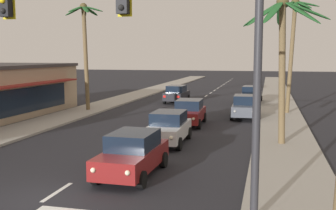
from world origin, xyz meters
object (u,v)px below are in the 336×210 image
sedan_parked_nearest_kerb (251,95)px  palm_right_second (283,37)px  palm_left_second (85,37)px  sedan_fifth_in_queue (189,112)px  traffic_signal_mast (129,25)px  sedan_third_in_queue (168,127)px  palm_right_third (293,29)px  sedan_lead_at_stop_bar (133,154)px  sedan_parked_mid_kerb (245,106)px  sedan_oncoming_far (177,94)px

sedan_parked_nearest_kerb → palm_right_second: 18.96m
palm_left_second → sedan_fifth_in_queue: bearing=-25.4°
traffic_signal_mast → sedan_fifth_in_queue: size_ratio=2.54×
sedan_third_in_queue → palm_right_third: 15.31m
sedan_lead_at_stop_bar → sedan_fifth_in_queue: same height
traffic_signal_mast → sedan_third_in_queue: (-1.21, 9.56, -4.60)m
sedan_parked_nearest_kerb → palm_right_third: 9.29m
sedan_third_in_queue → sedan_parked_nearest_kerb: same height
sedan_lead_at_stop_bar → sedan_parked_mid_kerb: size_ratio=1.00×
sedan_lead_at_stop_bar → sedan_fifth_in_queue: size_ratio=1.00×
sedan_fifth_in_queue → sedan_third_in_queue: bearing=-89.7°
sedan_fifth_in_queue → sedan_parked_nearest_kerb: (3.52, 13.11, 0.00)m
sedan_fifth_in_queue → palm_right_third: palm_right_third is taller
sedan_parked_mid_kerb → palm_right_second: palm_right_second is taller
sedan_parked_mid_kerb → traffic_signal_mast: bearing=-96.4°
sedan_fifth_in_queue → palm_left_second: 11.75m
palm_right_third → sedan_third_in_queue: bearing=-118.5°
sedan_oncoming_far → sedan_parked_nearest_kerb: 7.17m
sedan_parked_mid_kerb → palm_right_second: 10.49m
sedan_parked_nearest_kerb → palm_right_second: palm_right_second is taller
sedan_lead_at_stop_bar → sedan_fifth_in_queue: 11.85m
sedan_third_in_queue → palm_left_second: palm_left_second is taller
sedan_oncoming_far → sedan_third_in_queue: bearing=-78.7°
sedan_third_in_queue → palm_right_second: (5.68, 0.79, 4.68)m
traffic_signal_mast → sedan_oncoming_far: bearing=99.9°
sedan_third_in_queue → sedan_parked_mid_kerb: 10.47m
traffic_signal_mast → sedan_lead_at_stop_bar: size_ratio=2.55×
traffic_signal_mast → sedan_lead_at_stop_bar: bearing=108.0°
traffic_signal_mast → palm_right_third: size_ratio=1.28×
sedan_lead_at_stop_bar → palm_right_third: 20.42m
palm_left_second → palm_right_second: 18.02m
sedan_parked_nearest_kerb → palm_left_second: bearing=-146.5°
palm_right_second → palm_right_third: bearing=84.7°
traffic_signal_mast → sedan_parked_mid_kerb: size_ratio=2.55×
sedan_third_in_queue → sedan_oncoming_far: bearing=101.3°
sedan_lead_at_stop_bar → sedan_oncoming_far: (-3.69, 24.29, 0.00)m
sedan_lead_at_stop_bar → palm_right_second: (5.65, 6.71, 4.68)m
palm_left_second → palm_right_third: size_ratio=0.98×
palm_right_second → palm_right_third: (1.09, 11.70, 1.03)m
sedan_lead_at_stop_bar → sedan_fifth_in_queue: bearing=90.3°
traffic_signal_mast → sedan_parked_nearest_kerb: 29.06m
sedan_lead_at_stop_bar → sedan_oncoming_far: size_ratio=1.00×
sedan_third_in_queue → sedan_oncoming_far: 18.73m
sedan_third_in_queue → palm_right_second: bearing=7.9°
sedan_lead_at_stop_bar → palm_right_second: size_ratio=0.59×
sedan_oncoming_far → palm_left_second: 11.18m
sedan_third_in_queue → traffic_signal_mast: bearing=-82.8°
sedan_oncoming_far → sedan_fifth_in_queue: bearing=-73.7°
sedan_oncoming_far → palm_right_second: (9.34, -17.58, 4.68)m
sedan_lead_at_stop_bar → palm_left_second: palm_left_second is taller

